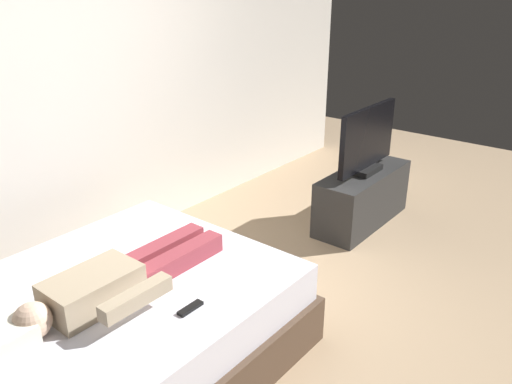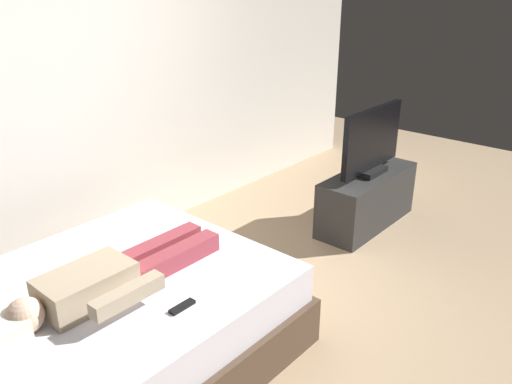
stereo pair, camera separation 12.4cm
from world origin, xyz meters
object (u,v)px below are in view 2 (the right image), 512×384
(person, at_px, (110,279))
(remote, at_px, (182,307))
(tv, at_px, (372,142))
(tv_stand, at_px, (367,199))
(bed, at_px, (104,329))

(person, relative_size, remote, 8.40)
(remote, distance_m, tv, 2.49)
(remote, xyz_separation_m, tv_stand, (2.46, 0.30, -0.30))
(person, distance_m, tv, 2.62)
(bed, height_order, person, person)
(bed, bearing_deg, tv_stand, -3.96)
(person, relative_size, tv, 1.43)
(bed, distance_m, tv, 2.70)
(person, distance_m, remote, 0.44)
(bed, distance_m, person, 0.37)
(tv_stand, distance_m, tv, 0.53)
(bed, xyz_separation_m, tv, (2.64, -0.18, 0.52))
(bed, height_order, remote, remote)
(person, bearing_deg, remote, -69.53)
(remote, bearing_deg, tv, 7.04)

